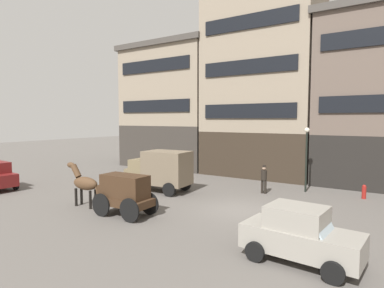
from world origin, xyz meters
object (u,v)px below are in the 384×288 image
(sedan_light, at_px, (300,235))
(fire_hydrant_curbside, at_px, (364,192))
(delivery_truck_near, at_px, (160,169))
(streetlamp_curbside, at_px, (306,150))
(cargo_wagon, at_px, (124,192))
(draft_horse, at_px, (84,183))
(pedestrian_officer, at_px, (264,178))

(sedan_light, height_order, fire_hydrant_curbside, sedan_light)
(delivery_truck_near, bearing_deg, streetlamp_curbside, 31.95)
(cargo_wagon, distance_m, delivery_truck_near, 5.41)
(cargo_wagon, height_order, streetlamp_curbside, streetlamp_curbside)
(draft_horse, bearing_deg, delivery_truck_near, 78.39)
(pedestrian_officer, height_order, streetlamp_curbside, streetlamp_curbside)
(draft_horse, height_order, fire_hydrant_curbside, draft_horse)
(cargo_wagon, relative_size, fire_hydrant_curbside, 3.56)
(streetlamp_curbside, bearing_deg, delivery_truck_near, -148.05)
(cargo_wagon, xyz_separation_m, streetlamp_curbside, (6.03, 10.01, 1.52))
(cargo_wagon, xyz_separation_m, draft_horse, (-2.95, -0.00, 0.12))
(sedan_light, bearing_deg, streetlamp_curbside, 102.91)
(delivery_truck_near, bearing_deg, pedestrian_officer, 27.50)
(sedan_light, distance_m, fire_hydrant_curbside, 10.66)
(cargo_wagon, height_order, draft_horse, draft_horse)
(delivery_truck_near, bearing_deg, sedan_light, -28.52)
(pedestrian_officer, xyz_separation_m, streetlamp_curbside, (2.07, 1.90, 1.69))
(fire_hydrant_curbside, bearing_deg, pedestrian_officer, -160.37)
(sedan_light, relative_size, streetlamp_curbside, 0.92)
(cargo_wagon, bearing_deg, pedestrian_officer, 63.98)
(cargo_wagon, height_order, pedestrian_officer, cargo_wagon)
(cargo_wagon, distance_m, draft_horse, 2.95)
(streetlamp_curbside, xyz_separation_m, fire_hydrant_curbside, (3.32, 0.02, -2.24))
(cargo_wagon, distance_m, fire_hydrant_curbside, 13.73)
(draft_horse, bearing_deg, pedestrian_officer, 49.58)
(delivery_truck_near, bearing_deg, fire_hydrant_curbside, 23.85)
(delivery_truck_near, distance_m, streetlamp_curbside, 9.44)
(draft_horse, height_order, pedestrian_officer, draft_horse)
(sedan_light, bearing_deg, draft_horse, 177.09)
(cargo_wagon, bearing_deg, fire_hydrant_curbside, 47.02)
(draft_horse, xyz_separation_m, sedan_light, (11.41, -0.58, -0.36))
(delivery_truck_near, bearing_deg, cargo_wagon, -69.28)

